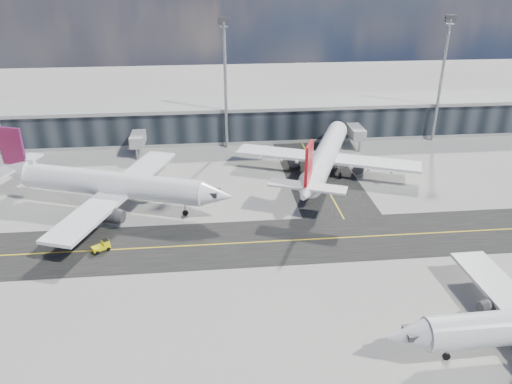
% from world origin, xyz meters
% --- Properties ---
extents(ground, '(300.00, 300.00, 0.00)m').
position_xyz_m(ground, '(0.00, 0.00, 0.00)').
color(ground, gray).
rests_on(ground, ground).
extents(taxiway_lanes, '(180.00, 63.00, 0.03)m').
position_xyz_m(taxiway_lanes, '(3.91, 10.74, 0.01)').
color(taxiway_lanes, black).
rests_on(taxiway_lanes, ground).
extents(terminal_concourse, '(152.00, 19.80, 8.80)m').
position_xyz_m(terminal_concourse, '(0.04, 54.93, 4.09)').
color(terminal_concourse, black).
rests_on(terminal_concourse, ground).
extents(floodlight_masts, '(102.50, 0.70, 28.90)m').
position_xyz_m(floodlight_masts, '(0.00, 48.00, 15.61)').
color(floodlight_masts, gray).
rests_on(floodlight_masts, ground).
extents(airliner_af, '(43.50, 37.58, 13.28)m').
position_xyz_m(airliner_af, '(-22.02, 18.93, 4.39)').
color(airliner_af, white).
rests_on(airliner_af, ground).
extents(airliner_redtail, '(36.42, 42.12, 13.01)m').
position_xyz_m(airliner_redtail, '(18.77, 28.71, 4.30)').
color(airliner_redtail, white).
rests_on(airliner_redtail, ground).
extents(baggage_tug, '(2.88, 2.44, 1.64)m').
position_xyz_m(baggage_tug, '(-20.90, 3.92, 0.82)').
color(baggage_tug, yellow).
rests_on(baggage_tug, ground).
extents(service_van, '(4.17, 5.50, 1.39)m').
position_xyz_m(service_van, '(9.65, 44.00, 0.69)').
color(service_van, white).
rests_on(service_van, ground).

